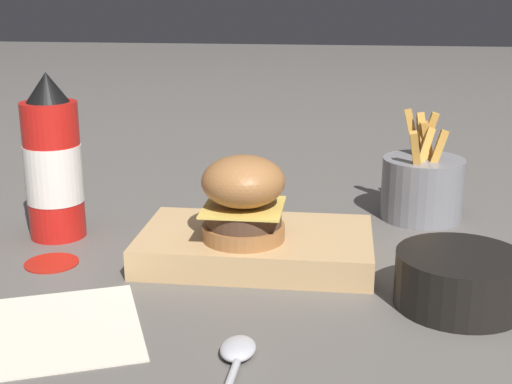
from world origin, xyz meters
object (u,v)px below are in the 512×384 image
at_px(serving_board, 256,246).
at_px(fries_basket, 422,186).
at_px(burger, 243,198).
at_px(spoon, 237,362).
at_px(side_bowl, 460,278).
at_px(ketchup_bottle, 53,165).

bearing_deg(serving_board, fries_basket, -138.65).
bearing_deg(burger, fries_basket, -136.64).
bearing_deg(spoon, fries_basket, -22.12).
height_order(side_bowl, spoon, side_bowl).
relative_size(serving_board, side_bowl, 2.08).
height_order(burger, fries_basket, fries_basket).
distance_m(ketchup_bottle, spoon, 0.42).
height_order(fries_basket, spoon, fries_basket).
distance_m(side_bowl, spoon, 0.26).
bearing_deg(burger, side_bowl, 162.48).
relative_size(burger, fries_basket, 0.65).
relative_size(burger, side_bowl, 0.75).
bearing_deg(ketchup_bottle, burger, 163.45).
height_order(serving_board, ketchup_bottle, ketchup_bottle).
distance_m(serving_board, side_bowl, 0.24).
relative_size(burger, spoon, 0.54).
relative_size(ketchup_bottle, side_bowl, 1.62).
relative_size(ketchup_bottle, fries_basket, 1.42).
relative_size(fries_basket, spoon, 0.83).
xyz_separation_m(serving_board, side_bowl, (-0.22, 0.10, 0.01)).
bearing_deg(ketchup_bottle, side_bowl, 162.99).
distance_m(serving_board, spoon, 0.25).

